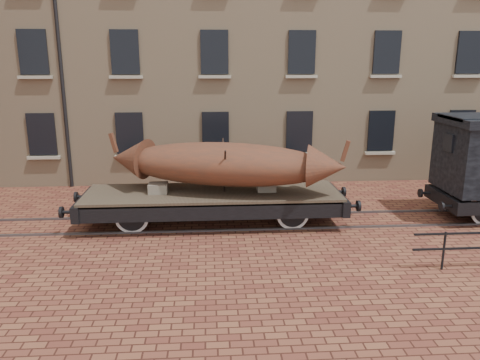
{
  "coord_description": "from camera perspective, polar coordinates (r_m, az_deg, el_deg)",
  "views": [
    {
      "loc": [
        -2.81,
        -14.25,
        5.11
      ],
      "look_at": [
        -1.79,
        0.5,
        1.3
      ],
      "focal_mm": 35.0,
      "sensor_mm": 36.0,
      "label": 1
    }
  ],
  "objects": [
    {
      "name": "iron_boat",
      "position": [
        14.6,
        -1.95,
        2.0
      ],
      "size": [
        7.54,
        3.72,
        1.78
      ],
      "color": "brown",
      "rests_on": "flatcar_wagon"
    },
    {
      "name": "rail_track",
      "position": [
        15.39,
        6.83,
        -4.93
      ],
      "size": [
        30.0,
        1.52,
        0.06
      ],
      "color": "#59595E",
      "rests_on": "ground"
    },
    {
      "name": "warehouse_cream",
      "position": [
        25.0,
        10.03,
        18.58
      ],
      "size": [
        40.0,
        10.19,
        14.0
      ],
      "color": "#D4B58B",
      "rests_on": "ground"
    },
    {
      "name": "flatcar_wagon",
      "position": [
        14.87,
        -3.35,
        -2.22
      ],
      "size": [
        9.03,
        2.45,
        1.36
      ],
      "color": "brown",
      "rests_on": "ground"
    },
    {
      "name": "ground",
      "position": [
        15.4,
        6.82,
        -5.04
      ],
      "size": [
        90.0,
        90.0,
        0.0
      ],
      "primitive_type": "plane",
      "color": "brown"
    }
  ]
}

